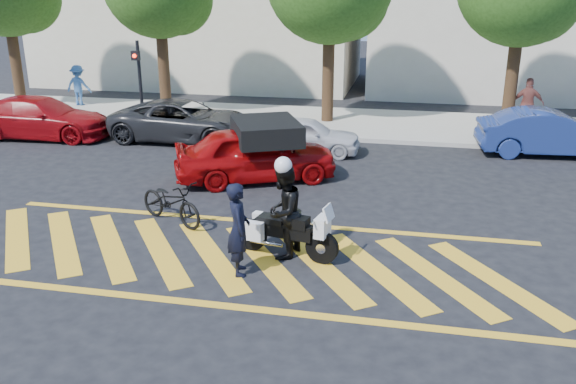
% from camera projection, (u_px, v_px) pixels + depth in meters
% --- Properties ---
extents(ground, '(90.00, 90.00, 0.00)m').
position_uv_depth(ground, '(240.00, 257.00, 12.17)').
color(ground, black).
rests_on(ground, ground).
extents(sidewalk, '(60.00, 5.00, 0.15)m').
position_uv_depth(sidewalk, '(327.00, 122.00, 23.22)').
color(sidewalk, '#9E998E').
rests_on(sidewalk, ground).
extents(crosswalk, '(12.33, 4.00, 0.01)m').
position_uv_depth(crosswalk, '(238.00, 257.00, 12.17)').
color(crosswalk, gold).
rests_on(crosswalk, ground).
extents(signal_pole, '(0.28, 0.43, 3.20)m').
position_uv_depth(signal_pole, '(139.00, 77.00, 21.77)').
color(signal_pole, black).
rests_on(signal_pole, ground).
extents(officer_bike, '(0.63, 0.76, 1.79)m').
position_uv_depth(officer_bike, '(239.00, 229.00, 11.24)').
color(officer_bike, black).
rests_on(officer_bike, ground).
extents(bicycle, '(2.01, 1.51, 1.01)m').
position_uv_depth(bicycle, '(171.00, 202.00, 13.74)').
color(bicycle, black).
rests_on(bicycle, ground).
extents(police_motorcycle, '(2.17, 0.90, 0.97)m').
position_uv_depth(police_motorcycle, '(284.00, 232.00, 12.07)').
color(police_motorcycle, black).
rests_on(police_motorcycle, ground).
extents(officer_moto, '(0.90, 1.06, 1.91)m').
position_uv_depth(officer_moto, '(283.00, 212.00, 11.92)').
color(officer_moto, black).
rests_on(officer_moto, ground).
extents(red_convertible, '(4.72, 3.43, 1.49)m').
position_uv_depth(red_convertible, '(255.00, 154.00, 16.59)').
color(red_convertible, '#940608').
rests_on(red_convertible, ground).
extents(parked_left, '(4.99, 2.31, 1.41)m').
position_uv_depth(parked_left, '(41.00, 118.00, 21.08)').
color(parked_left, maroon).
rests_on(parked_left, ground).
extents(parked_mid_left, '(5.00, 2.39, 1.38)m').
position_uv_depth(parked_mid_left, '(184.00, 121.00, 20.69)').
color(parked_mid_left, black).
rests_on(parked_mid_left, ground).
extents(parked_mid_right, '(3.55, 1.62, 1.18)m').
position_uv_depth(parked_mid_right, '(305.00, 135.00, 19.19)').
color(parked_mid_right, silver).
rests_on(parked_mid_right, ground).
extents(parked_right, '(4.44, 1.87, 1.43)m').
position_uv_depth(parked_right, '(549.00, 133.00, 18.98)').
color(parked_right, navy).
rests_on(parked_right, ground).
extents(pedestrian_left, '(1.09, 0.63, 1.68)m').
position_uv_depth(pedestrian_left, '(78.00, 85.00, 25.74)').
color(pedestrian_left, '#376198').
rests_on(pedestrian_left, sidewalk).
extents(pedestrian_right, '(1.11, 0.54, 1.83)m').
position_uv_depth(pedestrian_right, '(528.00, 104.00, 21.53)').
color(pedestrian_right, brown).
rests_on(pedestrian_right, sidewalk).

